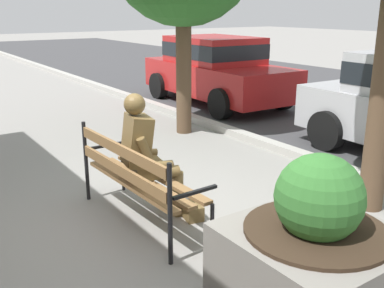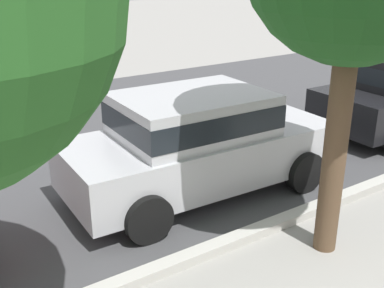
% 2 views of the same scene
% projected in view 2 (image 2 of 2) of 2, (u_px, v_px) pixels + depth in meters
% --- Properties ---
extents(street_surface, '(60.00, 9.00, 0.01)m').
position_uv_depth(street_surface, '(85.00, 139.00, 9.42)').
color(street_surface, '#424244').
rests_on(street_surface, ground).
extents(curb_stone, '(60.00, 0.20, 0.12)m').
position_uv_depth(curb_stone, '(227.00, 243.00, 5.84)').
color(curb_stone, '#B2AFA8').
rests_on(curb_stone, ground).
extents(parked_car_silver, '(4.16, 2.04, 1.56)m').
position_uv_depth(parked_car_silver, '(198.00, 140.00, 7.00)').
color(parked_car_silver, '#B7B7BC').
rests_on(parked_car_silver, ground).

